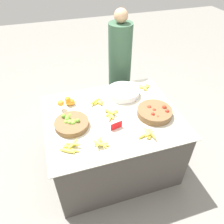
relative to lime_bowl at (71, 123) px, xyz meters
The scene contains 14 objects.
ground_plane 0.93m from the lime_bowl, ahead, with size 12.00×12.00×0.00m, color gray.
market_table 0.61m from the lime_bowl, ahead, with size 1.43×1.17×0.79m.
lime_bowl is the anchor object (origin of this frame).
tomato_basket 0.88m from the lime_bowl, ahead, with size 0.37×0.37×0.10m.
orange_pile 0.35m from the lime_bowl, 86.99° to the left, with size 0.19×0.14×0.12m.
metal_bowl 0.77m from the lime_bowl, 27.65° to the left, with size 0.38×0.38×0.08m.
price_sign 0.45m from the lime_bowl, 22.06° to the right, with size 0.13×0.03×0.08m.
banana_bunch_front_left 0.45m from the lime_bowl, 40.00° to the left, with size 0.18×0.14×0.05m.
banana_bunch_front_right 0.40m from the lime_bowl, 57.47° to the right, with size 0.16×0.16×0.06m.
banana_bunch_back_center 1.07m from the lime_bowl, 22.88° to the left, with size 0.17×0.16×0.03m.
banana_bunch_front_center 0.77m from the lime_bowl, 27.13° to the right, with size 0.18×0.19×0.06m.
banana_bunch_middle_right 0.30m from the lime_bowl, 100.91° to the right, with size 0.21×0.16×0.05m.
banana_bunch_middle_left 0.43m from the lime_bowl, ahead, with size 0.17×0.19×0.06m.
vendor_person 1.31m from the lime_bowl, 49.34° to the left, with size 0.32×0.32×1.60m.
Camera 1 is at (-0.53, -1.69, 2.32)m, focal length 35.00 mm.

